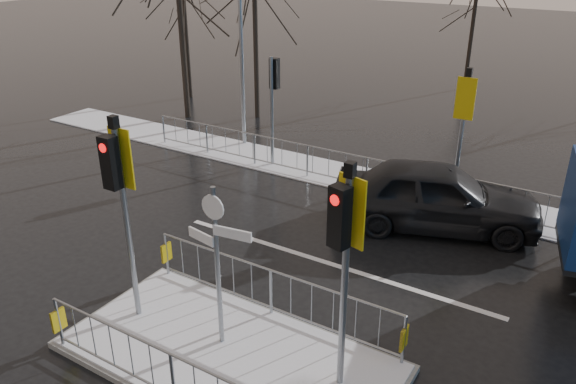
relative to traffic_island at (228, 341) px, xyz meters
The scene contains 7 objects.
ground 0.39m from the traffic_island, 42.90° to the right, with size 120.00×120.00×0.00m, color black.
snow_verge 8.60m from the traffic_island, 89.92° to the left, with size 30.00×2.00×0.04m, color white.
lane_markings 0.52m from the traffic_island, 88.07° to the right, with size 8.00×11.38×0.01m.
traffic_island is the anchor object (origin of this frame).
far_kerb_fixtures 8.11m from the traffic_island, 87.84° to the left, with size 18.00×0.65×3.83m.
car_far_lane 6.99m from the traffic_island, 77.88° to the left, with size 2.08×5.16×1.76m, color black.
street_lamp_left 12.17m from the traffic_island, 124.07° to the left, with size 1.25×0.18×8.20m.
Camera 1 is at (5.04, -6.14, 6.85)m, focal length 35.00 mm.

